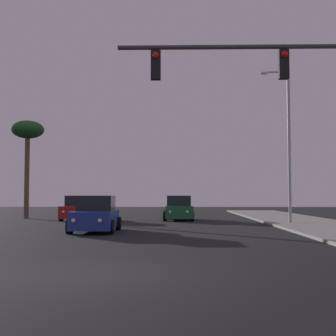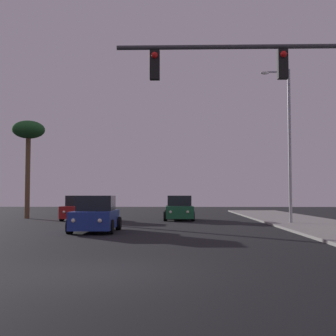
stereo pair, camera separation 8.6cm
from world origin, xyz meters
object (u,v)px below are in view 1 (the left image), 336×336
at_px(car_blue, 96,215).
at_px(traffic_light_mast, 299,94).
at_px(street_lamp, 287,137).
at_px(car_red, 79,209).
at_px(palm_tree_mid, 28,134).
at_px(car_green, 179,209).

relative_size(car_blue, traffic_light_mast, 0.55).
bearing_deg(car_blue, street_lamp, -153.12).
relative_size(car_red, street_lamp, 0.48).
distance_m(car_red, traffic_light_mast, 21.12).
height_order(car_red, palm_tree_mid, palm_tree_mid).
bearing_deg(traffic_light_mast, car_red, 120.25).
xyz_separation_m(car_red, car_green, (6.82, 0.22, 0.00)).
bearing_deg(street_lamp, palm_tree_mid, 158.66).
distance_m(car_green, traffic_light_mast, 18.92).
bearing_deg(traffic_light_mast, street_lamp, 78.43).
height_order(car_red, street_lamp, street_lamp).
xyz_separation_m(car_green, car_blue, (-3.87, -10.45, 0.00)).
bearing_deg(car_green, street_lamp, 140.83).
distance_m(car_green, palm_tree_mid, 12.62).
xyz_separation_m(car_blue, palm_tree_mid, (-7.32, 12.43, 5.48)).
height_order(car_blue, palm_tree_mid, palm_tree_mid).
height_order(street_lamp, palm_tree_mid, street_lamp).
bearing_deg(traffic_light_mast, car_blue, 134.33).
height_order(car_green, car_blue, same).
distance_m(street_lamp, palm_tree_mid, 18.86).
bearing_deg(car_green, car_red, 0.18).
relative_size(car_red, car_blue, 0.99).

